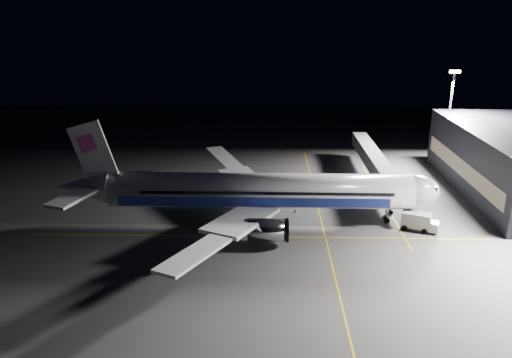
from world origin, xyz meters
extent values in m
plane|color=#4C4C4F|center=(0.00, 0.00, 0.00)|extent=(200.00, 200.00, 0.00)
cube|color=gold|center=(10.00, 0.00, 0.01)|extent=(0.25, 80.00, 0.01)
cube|color=gold|center=(0.00, -6.00, 0.01)|extent=(70.00, 0.25, 0.01)
cube|color=gold|center=(22.00, 10.00, 0.01)|extent=(0.25, 40.00, 0.01)
cylinder|color=silver|center=(0.00, 0.00, 5.30)|extent=(48.00, 5.60, 5.60)
ellipsoid|color=silver|center=(24.00, 0.00, 5.30)|extent=(8.96, 5.60, 5.60)
cube|color=black|center=(26.30, 0.00, 6.30)|extent=(2.20, 3.40, 0.90)
cone|color=silver|center=(-28.50, 0.00, 5.60)|extent=(9.00, 5.49, 5.49)
cube|color=#21329B|center=(-1.00, 2.78, 4.40)|extent=(42.24, 0.25, 1.50)
cube|color=#21329B|center=(-1.00, -2.78, 4.40)|extent=(42.24, 0.25, 1.50)
cube|color=silver|center=(-2.50, 8.00, 3.70)|extent=(11.36, 15.23, 1.53)
cube|color=silver|center=(-2.50, -8.00, 3.70)|extent=(11.36, 15.23, 1.53)
cube|color=silver|center=(-7.50, 20.50, 4.57)|extent=(8.57, 13.22, 1.31)
cube|color=silver|center=(-7.50, -20.50, 4.57)|extent=(8.57, 13.22, 1.31)
cube|color=silver|center=(-28.00, 5.20, 5.90)|extent=(6.20, 9.67, 0.45)
cube|color=silver|center=(-28.00, -5.20, 5.90)|extent=(6.20, 9.67, 0.45)
cube|color=white|center=(-26.20, 0.00, 11.50)|extent=(7.53, 0.40, 10.28)
cube|color=#D94AAE|center=(-27.00, 0.00, 12.90)|extent=(3.22, 0.55, 3.22)
cylinder|color=#B7B7BF|center=(1.20, 9.00, 2.55)|extent=(5.60, 3.40, 3.40)
cylinder|color=#B7B7BF|center=(1.20, -9.00, 2.55)|extent=(5.60, 3.40, 3.40)
cylinder|color=#9999A0|center=(20.50, 0.00, 1.25)|extent=(0.26, 0.26, 2.50)
cylinder|color=black|center=(20.50, 0.00, 0.45)|extent=(0.90, 0.70, 0.90)
cylinder|color=#9999A0|center=(-3.00, 4.30, 1.25)|extent=(0.26, 0.26, 2.50)
cylinder|color=#9999A0|center=(-3.00, -4.30, 1.25)|extent=(0.26, 0.26, 2.50)
cylinder|color=black|center=(-3.00, 4.30, 0.55)|extent=(1.10, 1.60, 1.10)
cylinder|color=black|center=(-3.00, -4.30, 0.55)|extent=(1.10, 1.60, 1.10)
cube|color=black|center=(46.00, 14.00, 6.00)|extent=(18.00, 40.00, 12.00)
cube|color=#4E4637|center=(36.95, 14.00, 5.00)|extent=(0.15, 36.00, 3.00)
cube|color=#B2B2B7|center=(22.00, 20.05, 4.60)|extent=(3.00, 33.90, 2.80)
cube|color=#B2B2B7|center=(22.00, 4.20, 4.60)|extent=(3.60, 3.20, 3.40)
cylinder|color=#9999A0|center=(22.00, 4.20, 1.55)|extent=(0.70, 0.70, 3.10)
cylinder|color=black|center=(22.00, 3.30, 0.35)|extent=(0.70, 0.30, 0.70)
cylinder|color=black|center=(22.00, 5.10, 0.35)|extent=(0.70, 0.30, 0.70)
cylinder|color=#59595E|center=(40.00, 32.00, 10.00)|extent=(0.44, 0.44, 20.00)
cube|color=#59595E|center=(40.00, 32.00, 20.30)|extent=(2.40, 0.50, 0.80)
cube|color=white|center=(40.00, 31.65, 20.30)|extent=(2.20, 0.15, 0.60)
cube|color=silver|center=(24.36, -2.75, 1.66)|extent=(4.77, 3.68, 2.35)
cube|color=silver|center=(26.71, -3.78, 1.01)|extent=(2.38, 2.55, 1.28)
cube|color=black|center=(26.71, -3.78, 1.55)|extent=(1.91, 2.18, 0.53)
cylinder|color=black|center=(26.18, -2.32, 0.43)|extent=(0.89, 0.59, 0.85)
cylinder|color=black|center=(25.28, -4.38, 0.43)|extent=(0.89, 0.59, 0.85)
cylinder|color=black|center=(23.44, -1.12, 0.43)|extent=(0.89, 0.59, 0.85)
cylinder|color=black|center=(22.54, -3.17, 0.43)|extent=(0.89, 0.59, 0.85)
cube|color=black|center=(-3.90, 17.27, 0.65)|extent=(2.31, 1.68, 0.96)
cube|color=black|center=(-3.90, 17.27, 1.27)|extent=(1.02, 1.02, 0.52)
sphere|color=#FFF2CC|center=(-4.20, 16.52, 0.65)|extent=(0.23, 0.23, 0.23)
sphere|color=#FFF2CC|center=(-3.34, 16.68, 0.65)|extent=(0.23, 0.23, 0.23)
cylinder|color=black|center=(-3.27, 18.15, 0.26)|extent=(0.55, 0.29, 0.52)
cylinder|color=black|center=(-2.99, 16.69, 0.26)|extent=(0.55, 0.29, 0.52)
cylinder|color=black|center=(-4.82, 17.85, 0.26)|extent=(0.55, 0.29, 0.52)
cylinder|color=black|center=(-4.53, 16.39, 0.26)|extent=(0.55, 0.29, 0.52)
cone|color=orange|center=(1.24, 4.00, 0.27)|extent=(0.36, 0.36, 0.54)
cone|color=orange|center=(6.00, 4.00, 0.30)|extent=(0.40, 0.40, 0.60)
cone|color=orange|center=(-2.45, 11.90, 0.30)|extent=(0.40, 0.40, 0.59)
camera|label=1|loc=(1.29, -74.58, 32.90)|focal=35.00mm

